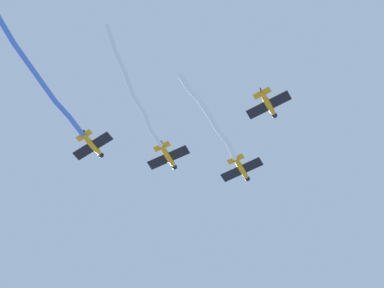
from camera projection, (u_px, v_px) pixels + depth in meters
name	position (u px, v px, depth m)	size (l,w,h in m)	color
airplane_lead	(242.00, 169.00, 79.04)	(4.85, 6.36, 1.57)	orange
smoke_trail_lead	(209.00, 117.00, 74.84)	(15.05, 4.34, 1.44)	white
airplane_left_wing	(168.00, 157.00, 77.98)	(4.86, 6.34, 1.57)	orange
smoke_trail_left_wing	(134.00, 92.00, 71.85)	(17.22, 8.65, 1.74)	white
airplane_right_wing	(268.00, 104.00, 74.06)	(4.85, 6.36, 1.57)	orange
airplane_slot	(93.00, 145.00, 76.66)	(4.81, 6.36, 1.57)	orange
smoke_trail_slot	(14.00, 36.00, 69.07)	(30.44, 11.00, 1.85)	#4C75DB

